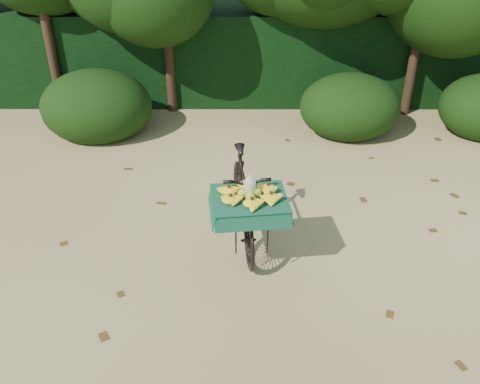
{
  "coord_description": "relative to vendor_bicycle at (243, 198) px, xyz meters",
  "views": [
    {
      "loc": [
        -0.43,
        -4.16,
        3.95
      ],
      "look_at": [
        -0.44,
        0.98,
        0.77
      ],
      "focal_mm": 38.0,
      "sensor_mm": 36.0,
      "label": 1
    }
  ],
  "objects": [
    {
      "name": "tree_row",
      "position": [
        -0.25,
        4.38,
        1.4
      ],
      "size": [
        14.5,
        2.0,
        4.0
      ],
      "primitive_type": null,
      "color": "black",
      "rests_on": "ground"
    },
    {
      "name": "hedge_backdrop",
      "position": [
        0.4,
        5.18,
        0.3
      ],
      "size": [
        26.0,
        1.8,
        1.8
      ],
      "primitive_type": "cube",
      "color": "black",
      "rests_on": "ground"
    },
    {
      "name": "leaf_litter",
      "position": [
        0.4,
        -0.47,
        -0.59
      ],
      "size": [
        7.0,
        7.3,
        0.01
      ],
      "primitive_type": null,
      "color": "#483213",
      "rests_on": "ground"
    },
    {
      "name": "bush_clumps",
      "position": [
        0.9,
        3.18,
        -0.15
      ],
      "size": [
        8.8,
        1.7,
        0.9
      ],
      "primitive_type": null,
      "color": "black",
      "rests_on": "ground"
    },
    {
      "name": "ground",
      "position": [
        0.4,
        -1.12,
        -0.6
      ],
      "size": [
        80.0,
        80.0,
        0.0
      ],
      "primitive_type": "plane",
      "color": "tan",
      "rests_on": "ground"
    },
    {
      "name": "vendor_bicycle",
      "position": [
        0.0,
        0.0,
        0.0
      ],
      "size": [
        0.9,
        1.97,
        1.16
      ],
      "rotation": [
        0.0,
        0.0,
        0.12
      ],
      "color": "black",
      "rests_on": "ground"
    }
  ]
}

